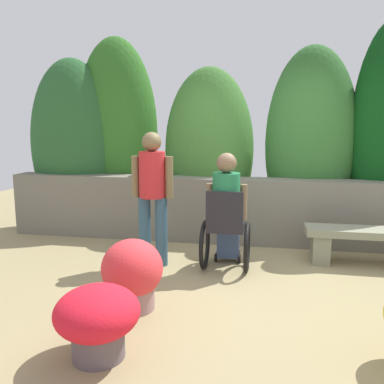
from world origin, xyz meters
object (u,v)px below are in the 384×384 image
(flower_pot_purple_near, at_px, (97,318))
(flower_pot_terracotta_by_wall, at_px, (132,274))
(stone_bench, at_px, (380,241))
(person_standing_companion, at_px, (152,190))
(person_in_wheelchair, at_px, (226,216))

(flower_pot_purple_near, height_order, flower_pot_terracotta_by_wall, flower_pot_terracotta_by_wall)
(stone_bench, distance_m, flower_pot_terracotta_by_wall, 2.94)
(person_standing_companion, bearing_deg, person_in_wheelchair, 9.12)
(person_standing_companion, distance_m, flower_pot_purple_near, 2.02)
(stone_bench, distance_m, person_standing_companion, 2.71)
(stone_bench, xyz_separation_m, flower_pot_purple_near, (-2.45, -2.38, -0.00))
(stone_bench, bearing_deg, flower_pot_purple_near, -138.01)
(person_in_wheelchair, bearing_deg, flower_pot_purple_near, -98.31)
(flower_pot_terracotta_by_wall, bearing_deg, person_in_wheelchair, 58.74)
(stone_bench, bearing_deg, person_in_wheelchair, -168.05)
(stone_bench, height_order, person_in_wheelchair, person_in_wheelchair)
(flower_pot_purple_near, bearing_deg, stone_bench, 44.24)
(stone_bench, bearing_deg, flower_pot_terracotta_by_wall, -149.04)
(stone_bench, xyz_separation_m, flower_pot_terracotta_by_wall, (-2.46, -1.61, 0.03))
(flower_pot_purple_near, distance_m, flower_pot_terracotta_by_wall, 0.77)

